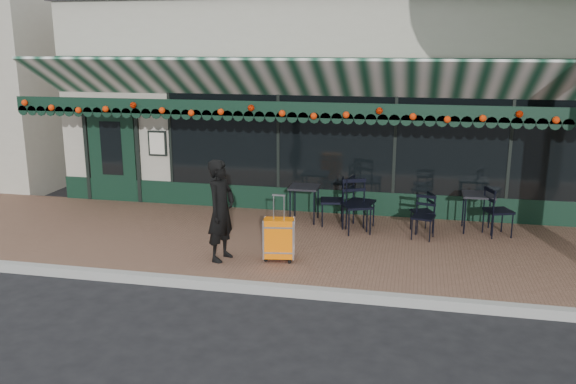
% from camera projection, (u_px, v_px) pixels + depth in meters
% --- Properties ---
extents(ground, '(80.00, 80.00, 0.00)m').
position_uv_depth(ground, '(284.00, 293.00, 9.11)').
color(ground, black).
rests_on(ground, ground).
extents(sidewalk, '(18.00, 4.00, 0.15)m').
position_uv_depth(sidewalk, '(308.00, 245.00, 10.99)').
color(sidewalk, brown).
rests_on(sidewalk, ground).
extents(curb, '(18.00, 0.16, 0.15)m').
position_uv_depth(curb, '(283.00, 290.00, 9.02)').
color(curb, '#9E9E99').
rests_on(curb, ground).
extents(restaurant_building, '(12.00, 9.60, 4.50)m').
position_uv_depth(restaurant_building, '(348.00, 96.00, 16.00)').
color(restaurant_building, '#A19B8B').
rests_on(restaurant_building, ground).
extents(woman, '(0.54, 0.69, 1.67)m').
position_uv_depth(woman, '(221.00, 210.00, 9.89)').
color(woman, black).
rests_on(woman, sidewalk).
extents(suitcase, '(0.52, 0.34, 1.11)m').
position_uv_depth(suitcase, '(279.00, 239.00, 9.94)').
color(suitcase, orange).
rests_on(suitcase, sidewalk).
extents(cafe_table_a, '(0.59, 0.59, 0.73)m').
position_uv_depth(cafe_table_a, '(479.00, 198.00, 11.44)').
color(cafe_table_a, black).
rests_on(cafe_table_a, sidewalk).
extents(cafe_table_b, '(0.58, 0.58, 0.71)m').
position_uv_depth(cafe_table_b, '(304.00, 190.00, 12.12)').
color(cafe_table_b, black).
rests_on(cafe_table_b, sidewalk).
extents(chair_a_left, '(0.50, 0.50, 0.76)m').
position_uv_depth(chair_a_left, '(422.00, 212.00, 11.48)').
color(chair_a_left, black).
rests_on(chair_a_left, sidewalk).
extents(chair_a_right, '(0.59, 0.59, 0.92)m').
position_uv_depth(chair_a_right, '(498.00, 211.00, 11.22)').
color(chair_a_right, black).
rests_on(chair_a_right, sidewalk).
extents(chair_a_front, '(0.47, 0.47, 0.80)m').
position_uv_depth(chair_a_front, '(423.00, 218.00, 11.06)').
color(chair_a_front, black).
rests_on(chair_a_front, sidewalk).
extents(chair_b_left, '(0.54, 0.54, 0.94)m').
position_uv_depth(chair_b_left, '(332.00, 201.00, 11.89)').
color(chair_b_left, black).
rests_on(chair_b_left, sidewalk).
extents(chair_b_right, '(0.60, 0.60, 1.00)m').
position_uv_depth(chair_b_right, '(360.00, 203.00, 11.67)').
color(chair_b_right, black).
rests_on(chair_b_right, sidewalk).
extents(chair_b_front, '(0.66, 0.66, 1.01)m').
position_uv_depth(chair_b_front, '(357.00, 206.00, 11.40)').
color(chair_b_front, black).
rests_on(chair_b_front, sidewalk).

